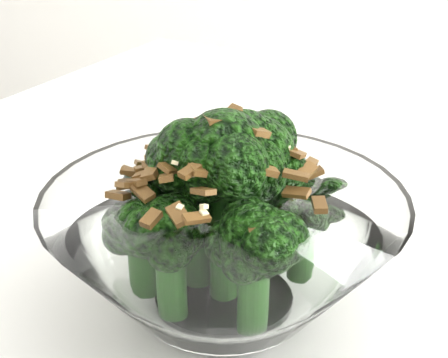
# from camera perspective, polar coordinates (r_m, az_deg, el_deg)

# --- Properties ---
(broccoli_dish) EXTENTS (0.21, 0.21, 0.13)m
(broccoli_dish) POSITION_cam_1_polar(r_m,az_deg,el_deg) (0.41, -0.12, -4.98)
(broccoli_dish) COLOR white
(broccoli_dish) RESTS_ON table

